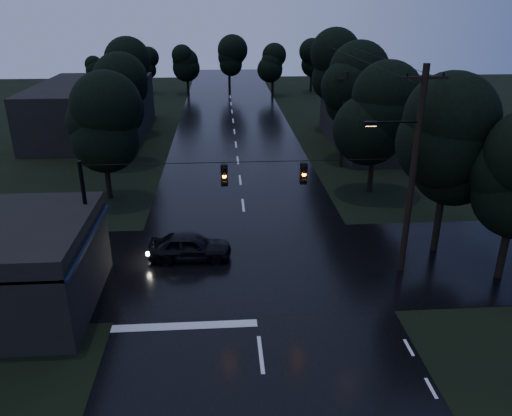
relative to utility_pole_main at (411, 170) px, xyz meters
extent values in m
cube|color=black|center=(-7.41, 19.00, -5.26)|extent=(12.00, 120.00, 0.02)
cube|color=black|center=(-7.41, 1.00, -5.26)|extent=(60.00, 9.00, 0.02)
cube|color=black|center=(-17.41, -2.00, -2.06)|extent=(6.00, 7.00, 0.12)
cube|color=black|center=(-14.41, -2.00, -2.06)|extent=(0.30, 7.00, 0.15)
cylinder|color=black|center=(-14.61, -5.00, -3.76)|extent=(0.10, 0.10, 3.00)
cylinder|color=black|center=(-14.61, 1.00, -3.76)|extent=(0.10, 0.10, 3.00)
cube|color=#FFC866|center=(-14.46, -3.50, -2.76)|extent=(0.06, 1.60, 0.50)
cube|color=#FFC866|center=(-14.46, -0.80, -2.76)|extent=(0.06, 1.20, 0.50)
cube|color=black|center=(6.59, 23.00, -3.06)|extent=(10.00, 14.00, 4.40)
cube|color=black|center=(-21.41, 29.00, -2.76)|extent=(10.00, 16.00, 5.00)
cylinder|color=black|center=(0.09, 0.00, -0.26)|extent=(0.30, 0.30, 10.00)
cube|color=black|center=(0.09, 0.00, 4.14)|extent=(2.00, 0.12, 0.12)
cylinder|color=black|center=(-1.01, 0.00, 2.24)|extent=(2.20, 0.10, 0.10)
cube|color=black|center=(-2.11, 0.00, 2.19)|extent=(0.60, 0.25, 0.18)
cube|color=#FFB266|center=(-2.11, 0.00, 2.09)|extent=(0.45, 0.18, 0.03)
cylinder|color=black|center=(0.89, 17.00, -1.51)|extent=(0.30, 0.30, 7.50)
cube|color=black|center=(0.89, 17.00, 1.64)|extent=(2.00, 0.12, 0.12)
cylinder|color=black|center=(-14.91, 0.00, -2.26)|extent=(0.18, 0.18, 6.00)
cylinder|color=black|center=(-7.41, 0.00, 0.54)|extent=(15.00, 0.03, 0.03)
cube|color=black|center=(-8.61, 0.00, -0.06)|extent=(0.32, 0.25, 1.00)
sphere|color=orange|center=(-8.61, -0.15, -0.06)|extent=(0.18, 0.18, 0.18)
cube|color=black|center=(-5.01, 0.00, -0.06)|extent=(0.32, 0.25, 1.00)
sphere|color=orange|center=(-5.01, -0.15, -0.06)|extent=(0.18, 0.18, 0.18)
cylinder|color=black|center=(2.59, 2.00, -3.86)|extent=(0.36, 0.36, 2.80)
sphere|color=black|center=(2.59, 2.00, -0.46)|extent=(4.48, 4.48, 4.48)
sphere|color=black|center=(2.59, 2.00, 0.74)|extent=(4.48, 4.48, 4.48)
sphere|color=black|center=(2.59, 2.00, 1.94)|extent=(4.48, 4.48, 4.48)
cylinder|color=black|center=(4.59, -1.00, -4.03)|extent=(0.36, 0.36, 2.45)
cylinder|color=black|center=(-16.41, 11.00, -4.03)|extent=(0.36, 0.36, 2.45)
sphere|color=black|center=(-16.41, 11.00, -1.06)|extent=(3.92, 3.92, 3.92)
sphere|color=black|center=(-16.41, 11.00, -0.01)|extent=(3.92, 3.92, 3.92)
sphere|color=black|center=(-16.41, 11.00, 1.04)|extent=(3.92, 3.92, 3.92)
cylinder|color=black|center=(-17.01, 19.00, -3.95)|extent=(0.36, 0.36, 2.62)
sphere|color=black|center=(-17.01, 19.00, -0.76)|extent=(4.20, 4.20, 4.20)
sphere|color=black|center=(-17.01, 19.00, 0.37)|extent=(4.20, 4.20, 4.20)
sphere|color=black|center=(-17.01, 19.00, 1.49)|extent=(4.20, 4.20, 4.20)
cylinder|color=black|center=(-17.61, 29.00, -3.86)|extent=(0.36, 0.36, 2.80)
sphere|color=black|center=(-17.61, 29.00, -0.46)|extent=(4.48, 4.48, 4.48)
sphere|color=black|center=(-17.61, 29.00, 0.74)|extent=(4.48, 4.48, 4.48)
sphere|color=black|center=(-17.61, 29.00, 1.94)|extent=(4.48, 4.48, 4.48)
cylinder|color=black|center=(1.59, 11.00, -3.95)|extent=(0.36, 0.36, 2.62)
sphere|color=black|center=(1.59, 11.00, -0.76)|extent=(4.20, 4.20, 4.20)
sphere|color=black|center=(1.59, 11.00, 0.37)|extent=(4.20, 4.20, 4.20)
sphere|color=black|center=(1.59, 11.00, 1.49)|extent=(4.20, 4.20, 4.20)
cylinder|color=black|center=(2.19, 19.00, -3.86)|extent=(0.36, 0.36, 2.80)
sphere|color=black|center=(2.19, 19.00, -0.46)|extent=(4.48, 4.48, 4.48)
sphere|color=black|center=(2.19, 19.00, 0.74)|extent=(4.48, 4.48, 4.48)
sphere|color=black|center=(2.19, 19.00, 1.94)|extent=(4.48, 4.48, 4.48)
cylinder|color=black|center=(2.79, 29.00, -3.77)|extent=(0.36, 0.36, 2.97)
sphere|color=black|center=(2.79, 29.00, -0.16)|extent=(4.76, 4.76, 4.76)
sphere|color=black|center=(2.79, 29.00, 1.12)|extent=(4.76, 4.76, 4.76)
sphere|color=black|center=(2.79, 29.00, 2.39)|extent=(4.76, 4.76, 4.76)
imported|color=black|center=(-10.47, 1.90, -4.54)|extent=(4.30, 1.86, 1.44)
camera|label=1|loc=(-8.65, -21.30, 7.19)|focal=35.00mm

